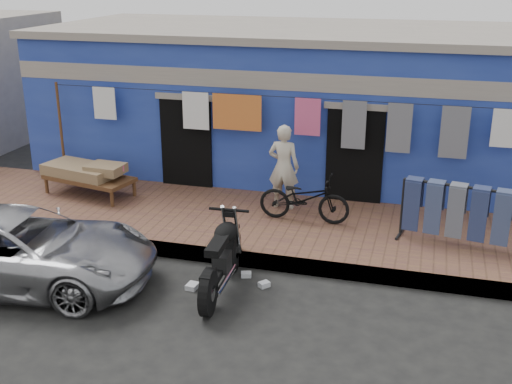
# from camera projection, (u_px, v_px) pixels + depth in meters

# --- Properties ---
(ground) EXTENTS (80.00, 80.00, 0.00)m
(ground) POSITION_uv_depth(u_px,v_px,m) (218.00, 313.00, 9.13)
(ground) COLOR black
(ground) RESTS_ON ground
(sidewalk) EXTENTS (28.00, 3.00, 0.25)m
(sidewalk) POSITION_uv_depth(u_px,v_px,m) (271.00, 227.00, 11.81)
(sidewalk) COLOR brown
(sidewalk) RESTS_ON ground
(curb) EXTENTS (28.00, 0.10, 0.25)m
(curb) POSITION_uv_depth(u_px,v_px,m) (249.00, 260.00, 10.49)
(curb) COLOR gray
(curb) RESTS_ON ground
(building) EXTENTS (12.20, 5.20, 3.36)m
(building) POSITION_uv_depth(u_px,v_px,m) (314.00, 101.00, 14.90)
(building) COLOR navy
(building) RESTS_ON ground
(clothesline) EXTENTS (10.06, 0.06, 2.10)m
(clothesline) POSITION_uv_depth(u_px,v_px,m) (306.00, 124.00, 12.28)
(clothesline) COLOR brown
(clothesline) RESTS_ON sidewalk
(car) EXTENTS (4.47, 2.48, 1.20)m
(car) POSITION_uv_depth(u_px,v_px,m) (20.00, 248.00, 9.80)
(car) COLOR #A9AAAE
(car) RESTS_ON ground
(seated_person) EXTENTS (0.61, 0.42, 1.64)m
(seated_person) POSITION_uv_depth(u_px,v_px,m) (284.00, 167.00, 12.14)
(seated_person) COLOR #C0B69F
(seated_person) RESTS_ON sidewalk
(bicycle) EXTENTS (1.65, 0.60, 1.06)m
(bicycle) POSITION_uv_depth(u_px,v_px,m) (304.00, 193.00, 11.59)
(bicycle) COLOR black
(bicycle) RESTS_ON sidewalk
(motorcycle) EXTENTS (0.83, 1.85, 1.15)m
(motorcycle) POSITION_uv_depth(u_px,v_px,m) (221.00, 256.00, 9.57)
(motorcycle) COLOR black
(motorcycle) RESTS_ON ground
(charpoy) EXTENTS (2.30, 1.71, 0.65)m
(charpoy) POSITION_uv_depth(u_px,v_px,m) (89.00, 179.00, 13.00)
(charpoy) COLOR brown
(charpoy) RESTS_ON sidewalk
(jeans_rack) EXTENTS (2.43, 1.23, 1.09)m
(jeans_rack) POSITION_uv_depth(u_px,v_px,m) (467.00, 215.00, 10.54)
(jeans_rack) COLOR black
(jeans_rack) RESTS_ON sidewalk
(litter_a) EXTENTS (0.19, 0.17, 0.07)m
(litter_a) POSITION_uv_depth(u_px,v_px,m) (246.00, 275.00, 10.19)
(litter_a) COLOR silver
(litter_a) RESTS_ON ground
(litter_b) EXTENTS (0.20, 0.20, 0.08)m
(litter_b) POSITION_uv_depth(u_px,v_px,m) (264.00, 284.00, 9.87)
(litter_b) COLOR silver
(litter_b) RESTS_ON ground
(litter_c) EXTENTS (0.18, 0.21, 0.08)m
(litter_c) POSITION_uv_depth(u_px,v_px,m) (192.00, 286.00, 9.81)
(litter_c) COLOR silver
(litter_c) RESTS_ON ground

